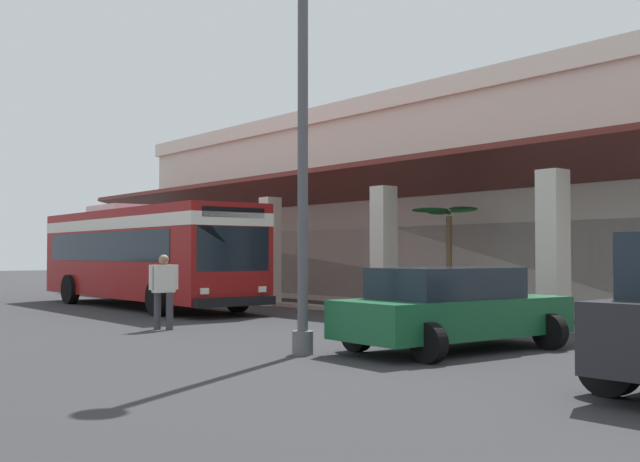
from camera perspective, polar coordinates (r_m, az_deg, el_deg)
The scene contains 8 objects.
ground at distance 29.36m, azimuth 2.56°, elevation -5.05°, with size 120.00×120.00×0.00m, color #2D2D30.
curb_strip at distance 26.00m, azimuth -3.42°, elevation -5.35°, with size 32.83×0.50×0.12m, color #9E998E.
plaza_building at distance 32.55m, azimuth 10.52°, elevation 1.61°, with size 27.66×17.21×7.15m.
transit_bus at distance 25.61m, azimuth -12.88°, elevation -1.35°, with size 11.25×2.97×3.34m.
parked_sedan_green at distance 13.93m, azimuth 9.70°, elevation -5.63°, with size 2.58×4.48×1.47m.
pedestrian at distance 17.90m, azimuth -11.44°, elevation -4.09°, with size 0.40×0.68×1.70m.
potted_palm at distance 22.01m, azimuth 9.49°, elevation -3.79°, with size 2.00×1.78×3.08m.
lot_light_pole at distance 13.48m, azimuth -1.27°, elevation 9.74°, with size 0.60×0.60×8.21m.
Camera 1 is at (21.96, -11.42, 1.71)m, focal length 43.46 mm.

